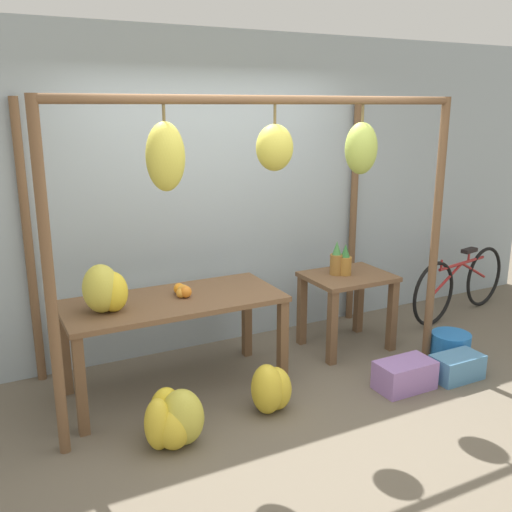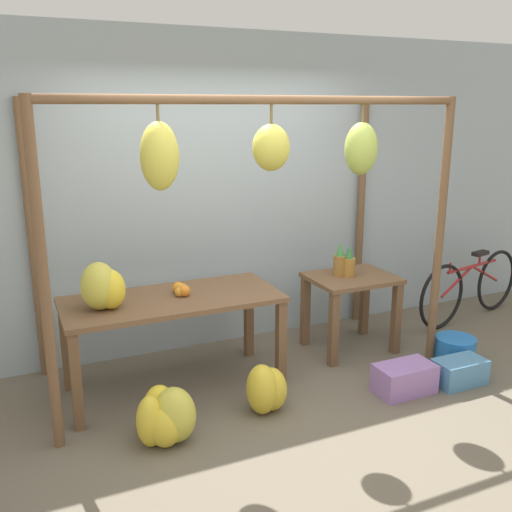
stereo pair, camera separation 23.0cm
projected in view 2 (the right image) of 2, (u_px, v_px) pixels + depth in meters
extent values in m
plane|color=#665B4C|center=(290.00, 419.00, 4.08)|extent=(20.00, 20.00, 0.00)
cube|color=#99A8B2|center=(212.00, 194.00, 5.09)|extent=(8.00, 0.08, 2.80)
cylinder|color=brown|center=(44.00, 284.00, 3.47)|extent=(0.07, 0.07, 2.24)
cylinder|color=brown|center=(440.00, 238.00, 4.68)|extent=(0.07, 0.07, 2.24)
cylinder|color=brown|center=(32.00, 244.00, 4.48)|extent=(0.07, 0.07, 2.24)
cylinder|color=brown|center=(361.00, 214.00, 5.69)|extent=(0.07, 0.07, 2.24)
cylinder|color=brown|center=(272.00, 100.00, 3.80)|extent=(3.07, 0.06, 0.06)
cylinder|color=brown|center=(158.00, 113.00, 3.51)|extent=(0.02, 0.02, 0.10)
ellipsoid|color=gold|center=(160.00, 156.00, 3.58)|extent=(0.25, 0.22, 0.43)
cylinder|color=brown|center=(271.00, 114.00, 3.82)|extent=(0.02, 0.02, 0.13)
ellipsoid|color=gold|center=(271.00, 148.00, 3.88)|extent=(0.26, 0.24, 0.32)
cylinder|color=brown|center=(363.00, 113.00, 4.11)|extent=(0.02, 0.02, 0.12)
ellipsoid|color=#9EB247|center=(361.00, 149.00, 4.17)|extent=(0.25, 0.22, 0.38)
cube|color=brown|center=(172.00, 300.00, 4.35)|extent=(1.65, 0.74, 0.04)
cube|color=brown|center=(76.00, 382.00, 3.86)|extent=(0.07, 0.07, 0.71)
cube|color=brown|center=(281.00, 344.00, 4.47)|extent=(0.07, 0.07, 0.71)
cube|color=brown|center=(66.00, 347.00, 4.42)|extent=(0.07, 0.07, 0.71)
cube|color=brown|center=(249.00, 317.00, 5.03)|extent=(0.07, 0.07, 0.71)
cube|color=brown|center=(352.00, 278.00, 5.09)|extent=(0.75, 0.59, 0.04)
cube|color=brown|center=(333.00, 330.00, 4.83)|extent=(0.07, 0.07, 0.66)
cube|color=brown|center=(396.00, 318.00, 5.09)|extent=(0.07, 0.07, 0.66)
cube|color=brown|center=(305.00, 311.00, 5.27)|extent=(0.07, 0.07, 0.66)
cube|color=brown|center=(364.00, 302.00, 5.52)|extent=(0.07, 0.07, 0.66)
ellipsoid|color=yellow|center=(110.00, 289.00, 4.07)|extent=(0.21, 0.24, 0.29)
ellipsoid|color=gold|center=(99.00, 286.00, 4.05)|extent=(0.30, 0.32, 0.35)
sphere|color=orange|center=(184.00, 291.00, 4.35)|extent=(0.09, 0.09, 0.09)
sphere|color=orange|center=(182.00, 289.00, 4.38)|extent=(0.09, 0.09, 0.09)
sphere|color=orange|center=(178.00, 288.00, 4.43)|extent=(0.09, 0.09, 0.09)
sphere|color=orange|center=(180.00, 292.00, 4.35)|extent=(0.07, 0.07, 0.07)
cylinder|color=#A3702D|center=(348.00, 267.00, 5.06)|extent=(0.11, 0.11, 0.16)
cone|color=#337538|center=(349.00, 252.00, 5.02)|extent=(0.08, 0.08, 0.12)
cylinder|color=olive|center=(340.00, 266.00, 5.07)|extent=(0.11, 0.11, 0.18)
cone|color=#428442|center=(340.00, 249.00, 5.03)|extent=(0.08, 0.08, 0.12)
ellipsoid|color=gold|center=(175.00, 415.00, 3.76)|extent=(0.39, 0.40, 0.38)
ellipsoid|color=yellow|center=(159.00, 410.00, 3.85)|extent=(0.27, 0.26, 0.36)
ellipsoid|color=gold|center=(150.00, 421.00, 3.71)|extent=(0.24, 0.25, 0.36)
ellipsoid|color=gold|center=(164.00, 426.00, 3.72)|extent=(0.31, 0.32, 0.29)
ellipsoid|color=gold|center=(272.00, 389.00, 4.16)|extent=(0.28, 0.30, 0.33)
ellipsoid|color=gold|center=(262.00, 389.00, 4.11)|extent=(0.25, 0.27, 0.38)
cube|color=#9970B7|center=(404.00, 379.00, 4.43)|extent=(0.46, 0.27, 0.23)
cylinder|color=blue|center=(455.00, 351.00, 4.92)|extent=(0.34, 0.34, 0.24)
torus|color=black|center=(496.00, 280.00, 6.18)|extent=(0.66, 0.17, 0.67)
torus|color=black|center=(442.00, 297.00, 5.65)|extent=(0.66, 0.17, 0.67)
cylinder|color=maroon|center=(472.00, 266.00, 5.85)|extent=(0.80, 0.20, 0.03)
cylinder|color=maroon|center=(485.00, 273.00, 6.02)|extent=(0.48, 0.13, 0.26)
cylinder|color=maroon|center=(457.00, 281.00, 5.75)|extent=(0.48, 0.13, 0.26)
cylinder|color=maroon|center=(480.00, 260.00, 5.91)|extent=(0.02, 0.02, 0.10)
cube|color=black|center=(480.00, 253.00, 5.89)|extent=(0.21, 0.12, 0.04)
cylinder|color=maroon|center=(450.00, 268.00, 5.63)|extent=(0.02, 0.02, 0.10)
cube|color=#4C84B2|center=(459.00, 372.00, 4.57)|extent=(0.41, 0.24, 0.21)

